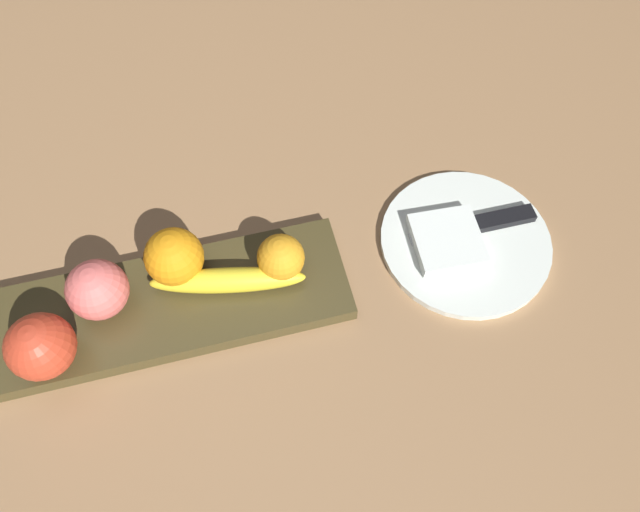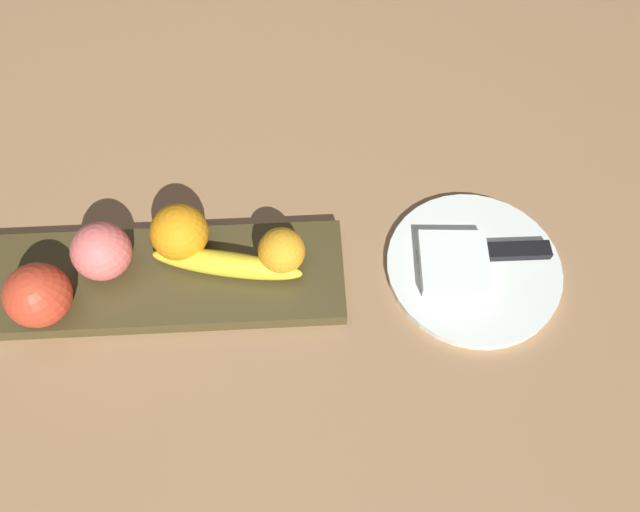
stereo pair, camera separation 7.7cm
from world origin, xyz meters
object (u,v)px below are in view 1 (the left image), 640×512
at_px(fruit_tray, 164,307).
at_px(orange_near_apple, 174,257).
at_px(apple, 41,346).
at_px(folded_napkin, 447,240).
at_px(orange_near_banana, 281,258).
at_px(peach, 97,290).
at_px(dinner_plate, 465,241).
at_px(knife, 492,221).
at_px(banana, 228,280).

distance_m(fruit_tray, orange_near_apple, 0.07).
distance_m(apple, folded_napkin, 0.53).
bearing_deg(orange_near_banana, apple, 10.13).
relative_size(orange_near_banana, peach, 0.81).
bearing_deg(dinner_plate, folded_napkin, 0.00).
bearing_deg(orange_near_banana, fruit_tray, 3.49).
bearing_deg(knife, apple, 6.24).
xyz_separation_m(orange_near_banana, peach, (0.23, -0.01, 0.01)).
xyz_separation_m(fruit_tray, folded_napkin, (-0.39, -0.00, 0.01)).
distance_m(orange_near_apple, dinner_plate, 0.39).
bearing_deg(knife, dinner_plate, 20.62).
xyz_separation_m(orange_near_apple, folded_napkin, (-0.36, 0.04, -0.04)).
height_order(peach, dinner_plate, peach).
distance_m(banana, folded_napkin, 0.30).
bearing_deg(fruit_tray, dinner_plate, -180.00).
distance_m(apple, dinner_plate, 0.56).
distance_m(folded_napkin, knife, 0.08).
xyz_separation_m(orange_near_apple, knife, (-0.43, 0.02, -0.05)).
xyz_separation_m(fruit_tray, apple, (0.14, 0.04, 0.05)).
bearing_deg(orange_near_apple, fruit_tray, 54.65).
relative_size(peach, folded_napkin, 0.82).
bearing_deg(folded_napkin, orange_near_banana, -2.44).
relative_size(orange_near_apple, peach, 0.99).
relative_size(folded_napkin, knife, 0.51).
relative_size(banana, orange_near_apple, 2.64).
height_order(dinner_plate, knife, knife).
height_order(dinner_plate, folded_napkin, folded_napkin).
bearing_deg(dinner_plate, knife, -159.96).
bearing_deg(orange_near_apple, apple, 26.72).
bearing_deg(orange_near_banana, dinner_plate, 177.84).
distance_m(fruit_tray, orange_near_banana, 0.16).
bearing_deg(peach, orange_near_apple, -166.43).
bearing_deg(dinner_plate, fruit_tray, 0.00).
height_order(orange_near_banana, dinner_plate, orange_near_banana).
relative_size(dinner_plate, knife, 1.30).
bearing_deg(peach, orange_near_banana, 178.26).
height_order(fruit_tray, folded_napkin, folded_napkin).
relative_size(fruit_tray, knife, 2.65).
distance_m(fruit_tray, folded_napkin, 0.39).
bearing_deg(fruit_tray, orange_near_banana, -176.51).
bearing_deg(apple, orange_near_apple, -153.28).
relative_size(peach, dinner_plate, 0.32).
bearing_deg(peach, apple, 41.16).
relative_size(fruit_tray, orange_near_banana, 7.78).
bearing_deg(banana, apple, -157.03).
height_order(apple, peach, apple).
xyz_separation_m(banana, dinner_plate, (-0.33, 0.00, -0.03)).
height_order(orange_near_apple, folded_napkin, orange_near_apple).
distance_m(fruit_tray, knife, 0.46).
height_order(apple, orange_near_apple, apple).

